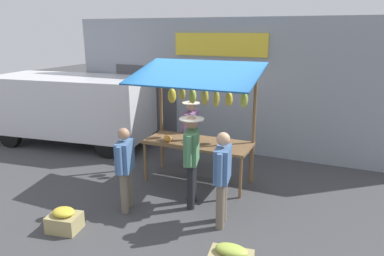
{
  "coord_description": "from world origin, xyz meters",
  "views": [
    {
      "loc": [
        -2.6,
        6.29,
        3.11
      ],
      "look_at": [
        0.0,
        0.3,
        1.25
      ],
      "focal_mm": 32.48,
      "sensor_mm": 36.0,
      "label": 1
    }
  ],
  "objects": [
    {
      "name": "shopper_with_shopping_bag",
      "position": [
        0.69,
        1.62,
        0.86
      ],
      "size": [
        0.34,
        0.64,
        1.51
      ],
      "rotation": [
        0.0,
        0.0,
        -1.28
      ],
      "color": "#726656",
      "rests_on": "ground"
    },
    {
      "name": "shopper_in_grey_tee",
      "position": [
        -1.01,
        1.42,
        0.91
      ],
      "size": [
        0.29,
        0.68,
        1.59
      ],
      "rotation": [
        0.0,
        0.0,
        -1.41
      ],
      "color": "#726656",
      "rests_on": "ground"
    },
    {
      "name": "market_stall",
      "position": [
        0.0,
        -0.05,
        1.57
      ],
      "size": [
        2.5,
        1.46,
        2.5
      ],
      "color": "brown",
      "rests_on": "ground"
    },
    {
      "name": "vendor_with_sunhat",
      "position": [
        0.48,
        -0.75,
        0.91
      ],
      "size": [
        0.4,
        0.67,
        1.55
      ],
      "rotation": [
        0.0,
        0.0,
        1.55
      ],
      "color": "#232328",
      "rests_on": "ground"
    },
    {
      "name": "ground_plane",
      "position": [
        0.0,
        0.0,
        0.0
      ],
      "size": [
        40.0,
        40.0,
        0.0
      ],
      "primitive_type": "plane",
      "color": "#424244"
    },
    {
      "name": "produce_crate_near",
      "position": [
        1.23,
        2.59,
        0.17
      ],
      "size": [
        0.55,
        0.46,
        0.38
      ],
      "color": "tan",
      "rests_on": "ground"
    },
    {
      "name": "shopper_with_ponytail",
      "position": [
        -0.3,
        1.01,
        1.0
      ],
      "size": [
        0.43,
        0.69,
        1.68
      ],
      "rotation": [
        0.0,
        0.0,
        -1.3
      ],
      "color": "#232328",
      "rests_on": "ground"
    },
    {
      "name": "parked_van",
      "position": [
        4.35,
        -1.02,
        1.12
      ],
      "size": [
        4.6,
        2.38,
        1.88
      ],
      "rotation": [
        0.0,
        0.0,
        0.12
      ],
      "color": "silver",
      "rests_on": "ground"
    },
    {
      "name": "street_backdrop",
      "position": [
        0.05,
        -2.2,
        1.7
      ],
      "size": [
        9.0,
        0.3,
        3.4
      ],
      "color": "#8C939E",
      "rests_on": "ground"
    }
  ]
}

